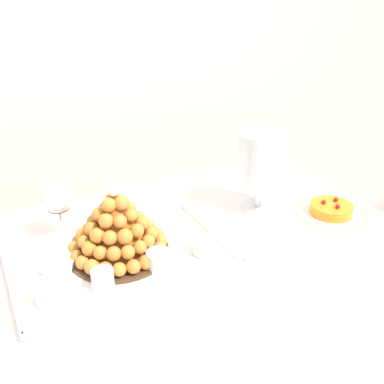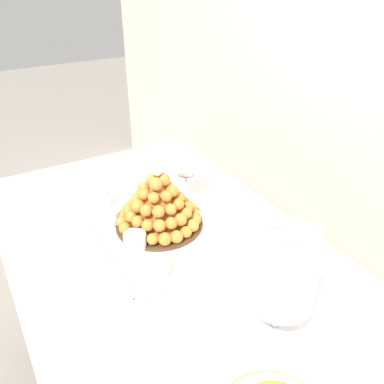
{
  "view_description": "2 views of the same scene",
  "coord_description": "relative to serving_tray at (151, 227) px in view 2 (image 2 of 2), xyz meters",
  "views": [
    {
      "loc": [
        -0.38,
        -0.89,
        1.45
      ],
      "look_at": [
        0.07,
        -0.04,
        0.96
      ],
      "focal_mm": 40.9,
      "sensor_mm": 36.0,
      "label": 1
    },
    {
      "loc": [
        0.8,
        -0.4,
        1.49
      ],
      "look_at": [
        0.06,
        0.04,
        0.98
      ],
      "focal_mm": 38.0,
      "sensor_mm": 36.0,
      "label": 2
    }
  ],
  "objects": [
    {
      "name": "dessert_cup_mid_right",
      "position": [
        0.2,
        -0.08,
        0.02
      ],
      "size": [
        0.06,
        0.06,
        0.05
      ],
      "color": "silver",
      "rests_on": "serving_tray"
    },
    {
      "name": "dessert_cup_left",
      "position": [
        -0.2,
        -0.08,
        0.03
      ],
      "size": [
        0.05,
        0.05,
        0.05
      ],
      "color": "silver",
      "rests_on": "serving_tray"
    },
    {
      "name": "serving_tray",
      "position": [
        0.0,
        0.0,
        0.0
      ],
      "size": [
        0.54,
        0.35,
        0.02
      ],
      "color": "white",
      "rests_on": "buffet_table"
    },
    {
      "name": "dessert_cup_centre",
      "position": [
        0.07,
        -0.08,
        0.02
      ],
      "size": [
        0.06,
        0.06,
        0.05
      ],
      "color": "silver",
      "rests_on": "serving_tray"
    },
    {
      "name": "creme_brulee_ramekin",
      "position": [
        -0.15,
        0.03,
        0.02
      ],
      "size": [
        0.09,
        0.09,
        0.02
      ],
      "color": "white",
      "rests_on": "serving_tray"
    },
    {
      "name": "dessert_cup_mid_left",
      "position": [
        -0.07,
        -0.09,
        0.02
      ],
      "size": [
        0.05,
        0.05,
        0.05
      ],
      "color": "silver",
      "rests_on": "serving_tray"
    },
    {
      "name": "croquembouche",
      "position": [
        0.0,
        0.02,
        0.08
      ],
      "size": [
        0.26,
        0.26,
        0.2
      ],
      "color": "#4C331E",
      "rests_on": "serving_tray"
    },
    {
      "name": "wine_glass",
      "position": [
        -0.1,
        0.18,
        0.11
      ],
      "size": [
        0.08,
        0.08,
        0.16
      ],
      "color": "silver",
      "rests_on": "buffet_table"
    },
    {
      "name": "macaron_goblet",
      "position": [
        0.47,
        0.07,
        0.15
      ],
      "size": [
        0.14,
        0.14,
        0.26
      ],
      "color": "white",
      "rests_on": "buffet_table"
    },
    {
      "name": "buffet_table",
      "position": [
        0.11,
        -0.0,
        -0.13
      ],
      "size": [
        1.37,
        0.81,
        0.78
      ],
      "color": "brown",
      "rests_on": "ground_plane"
    }
  ]
}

